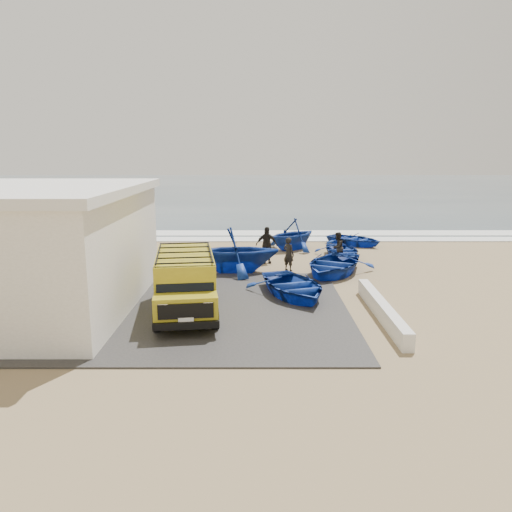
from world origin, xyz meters
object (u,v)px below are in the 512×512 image
object	(u,v)px
boat_near_right	(333,264)
fisherman_middle	(337,247)
parapet	(382,310)
boat_far_right	(354,239)
building	(14,248)
fisherman_front	(289,254)
fisherman_back	(266,245)
boat_near_left	(293,286)
boat_far_left	(292,234)
boat_mid_right	(341,251)
boat_mid_left	(236,250)
van	(185,281)

from	to	relation	value
boat_near_right	fisherman_middle	world-z (taller)	fisherman_middle
parapet	boat_far_right	bearing A→B (deg)	82.91
building	fisherman_front	xyz separation A→B (m)	(9.83, 5.72, -1.38)
fisherman_back	building	bearing A→B (deg)	-149.00
building	boat_near_left	world-z (taller)	building
boat_far_left	boat_mid_right	bearing A→B (deg)	4.30
boat_near_left	boat_mid_right	world-z (taller)	boat_near_left
boat_near_right	boat_mid_left	bearing A→B (deg)	-158.47
van	fisherman_front	size ratio (longest dim) A/B	3.28
parapet	boat_near_left	distance (m)	3.72
boat_near_left	boat_far_left	distance (m)	9.37
boat_near_right	boat_mid_right	world-z (taller)	boat_near_right
van	boat_near_left	size ratio (longest dim) A/B	1.25
parapet	fisherman_back	distance (m)	9.13
fisherman_middle	boat_mid_left	bearing A→B (deg)	-26.32
boat_near_right	boat_mid_right	distance (m)	3.71
boat_near_left	boat_far_right	world-z (taller)	boat_near_left
boat_mid_right	boat_far_left	xyz separation A→B (m)	(-2.42, 2.20, 0.53)
boat_mid_right	boat_mid_left	bearing A→B (deg)	-152.75
boat_near_right	fisherman_middle	bearing A→B (deg)	102.42
building	boat_far_right	bearing A→B (deg)	40.67
fisherman_front	van	bearing A→B (deg)	99.34
boat_near_right	parapet	bearing A→B (deg)	-57.33
boat_near_right	boat_mid_left	xyz separation A→B (m)	(-4.39, 0.34, 0.58)
van	building	bearing A→B (deg)	167.34
boat_near_left	boat_mid_right	xyz separation A→B (m)	(3.06, 7.14, -0.07)
boat_far_left	boat_far_right	world-z (taller)	boat_far_left
boat_mid_left	parapet	bearing A→B (deg)	-146.32
boat_mid_left	fisherman_middle	distance (m)	5.43
van	fisherman_middle	distance (m)	10.29
boat_mid_left	fisherman_front	bearing A→B (deg)	-86.99
parapet	boat_near_right	xyz separation A→B (m)	(-0.71, 6.04, 0.18)
parapet	fisherman_back	world-z (taller)	fisherman_back
boat_mid_left	boat_mid_right	bearing A→B (deg)	-64.01
building	boat_far_left	bearing A→B (deg)	46.23
boat_near_right	fisherman_front	xyz separation A→B (m)	(-1.95, 0.68, 0.33)
boat_mid_left	fisherman_front	world-z (taller)	boat_mid_left
boat_near_right	boat_far_left	bearing A→B (deg)	129.83
boat_near_left	fisherman_back	distance (m)	5.95
van	fisherman_back	bearing A→B (deg)	61.57
fisherman_middle	fisherman_back	size ratio (longest dim) A/B	0.84
parapet	fisherman_middle	size ratio (longest dim) A/B	3.94
boat_mid_left	fisherman_front	distance (m)	2.47
parapet	building	bearing A→B (deg)	175.42
building	boat_far_right	distance (m)	18.72
boat_mid_left	fisherman_middle	world-z (taller)	boat_mid_left
fisherman_front	fisherman_back	size ratio (longest dim) A/B	0.86
boat_far_right	fisherman_middle	xyz separation A→B (m)	(-1.75, -4.63, 0.41)
boat_far_left	boat_near_left	bearing A→B (deg)	-47.35
boat_mid_left	boat_mid_right	world-z (taller)	boat_mid_left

